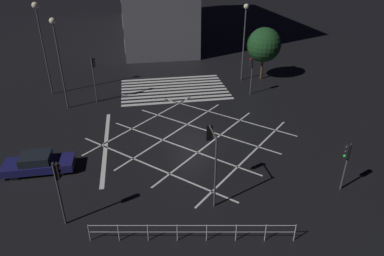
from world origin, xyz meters
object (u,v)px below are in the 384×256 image
traffic_light_nw_main (346,157)px  traffic_light_ne_main (58,181)px  traffic_light_sw_main (251,68)px  traffic_light_se_main (94,71)px  street_lamp_west (57,44)px  street_lamp_east (245,26)px  traffic_light_median_north (212,149)px  street_lamp_far (39,26)px  street_tree_near (264,45)px  waiting_car (38,163)px

traffic_light_nw_main → traffic_light_ne_main: (16.27, 0.19, 0.49)m
traffic_light_sw_main → traffic_light_se_main: bearing=-2.2°
traffic_light_ne_main → street_lamp_west: bearing=97.6°
traffic_light_se_main → street_lamp_east: (-15.90, -3.93, 2.85)m
traffic_light_median_north → street_lamp_east: size_ratio=0.54×
traffic_light_sw_main → street_lamp_far: (20.17, -3.71, 4.12)m
street_lamp_east → street_tree_near: bearing=-179.3°
street_lamp_far → traffic_light_ne_main: bearing=101.9°
traffic_light_nw_main → traffic_light_se_main: size_ratio=0.72×
street_lamp_far → traffic_light_nw_main: bearing=135.8°
waiting_car → traffic_light_ne_main: bearing=-65.3°
waiting_car → traffic_light_se_main: bearing=74.9°
traffic_light_sw_main → street_tree_near: size_ratio=0.67×
waiting_car → street_lamp_west: bearing=87.9°
traffic_light_median_north → street_lamp_far: (12.50, -19.26, 3.62)m
traffic_light_nw_main → street_lamp_east: bearing=-90.5°
traffic_light_median_north → waiting_car: 12.04m
street_lamp_west → street_tree_near: bearing=-166.9°
traffic_light_median_north → street_lamp_far: size_ratio=0.50×
street_lamp_east → street_lamp_west: bearing=14.6°
traffic_light_ne_main → street_lamp_east: (-16.45, -21.00, 3.25)m
traffic_light_ne_main → waiting_car: size_ratio=0.86×
traffic_light_ne_main → waiting_car: 6.50m
street_lamp_far → street_tree_near: size_ratio=1.55×
traffic_light_median_north → street_lamp_west: street_lamp_west is taller
street_lamp_west → waiting_car: street_lamp_west is taller
traffic_light_sw_main → traffic_light_se_main: 15.37m
traffic_light_median_north → traffic_light_se_main: (7.68, -16.14, -0.10)m
traffic_light_ne_main → street_lamp_west: size_ratio=0.47×
traffic_light_ne_main → street_tree_near: street_tree_near is taller
street_lamp_far → street_tree_near: 23.31m
traffic_light_sw_main → traffic_light_median_north: 17.35m
traffic_light_nw_main → traffic_light_ne_main: size_ratio=0.83×
traffic_light_median_north → street_tree_near: (-10.61, -20.09, 0.63)m
traffic_light_nw_main → traffic_light_se_main: 23.09m
traffic_light_se_main → traffic_light_sw_main: bearing=-2.2°
traffic_light_se_main → street_lamp_west: 4.05m
traffic_light_nw_main → street_lamp_east: street_lamp_east is taller
traffic_light_nw_main → street_lamp_west: street_lamp_west is taller
traffic_light_ne_main → traffic_light_median_north: traffic_light_median_north is taller
traffic_light_ne_main → street_tree_near: size_ratio=0.67×
traffic_light_median_north → traffic_light_se_main: size_ratio=1.01×
traffic_light_sw_main → street_lamp_west: street_lamp_west is taller
traffic_light_nw_main → street_lamp_west: size_ratio=0.39×
traffic_light_ne_main → street_lamp_east: bearing=51.9°
traffic_light_nw_main → street_tree_near: size_ratio=0.55×
traffic_light_median_north → traffic_light_nw_main: bearing=-95.3°
street_tree_near → street_lamp_east: bearing=0.7°
traffic_light_sw_main → street_lamp_west: (18.07, 0.34, 3.26)m
street_lamp_west → waiting_car: 11.92m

